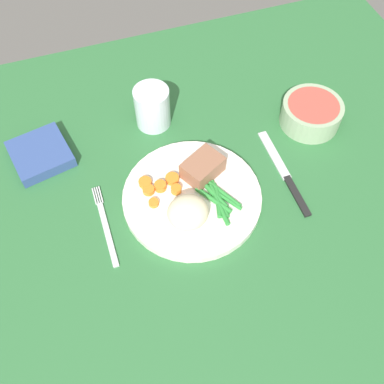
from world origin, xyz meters
TOP-DOWN VIEW (x-y plane):
  - dining_table at (0.00, 0.00)cm, footprint 120.00×90.00cm
  - dinner_plate at (-1.74, -3.21)cm, footprint 24.98×24.98cm
  - meat_portion at (1.63, 0.72)cm, footprint 8.72×7.86cm
  - mashed_potatoes at (-3.99, -7.71)cm, footprint 7.08×6.67cm
  - carrot_slices at (-6.91, -0.12)cm, footprint 7.32×6.74cm
  - green_beans at (2.29, -5.58)cm, footprint 6.83×10.97cm
  - fork at (-17.81, -3.47)cm, footprint 1.44×16.60cm
  - knife at (16.62, -3.50)cm, footprint 1.70×20.50cm
  - water_glass at (-3.07, 17.22)cm, footprint 7.01×7.01cm
  - salad_bowl at (26.93, 6.98)cm, footprint 12.00×12.00cm
  - napkin at (-26.14, 15.29)cm, footprint 12.35×12.59cm

SIDE VIEW (x-z plane):
  - dining_table at x=0.00cm, z-range 0.00..2.00cm
  - knife at x=16.62cm, z-range 1.88..2.52cm
  - fork at x=-17.81cm, z-range 2.00..2.40cm
  - dinner_plate at x=-1.74cm, z-range 2.00..3.60cm
  - napkin at x=-26.14cm, z-range 2.00..4.29cm
  - green_beans at x=2.29cm, z-range 3.56..4.45cm
  - carrot_slices at x=-6.91cm, z-range 3.48..4.77cm
  - salad_bowl at x=26.93cm, z-range 2.32..7.29cm
  - meat_portion at x=1.63cm, z-range 3.60..7.13cm
  - water_glass at x=-3.07cm, z-range 1.41..9.89cm
  - mashed_potatoes at x=-3.99cm, z-range 3.60..8.36cm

